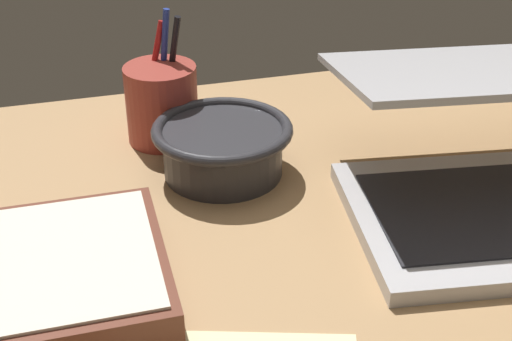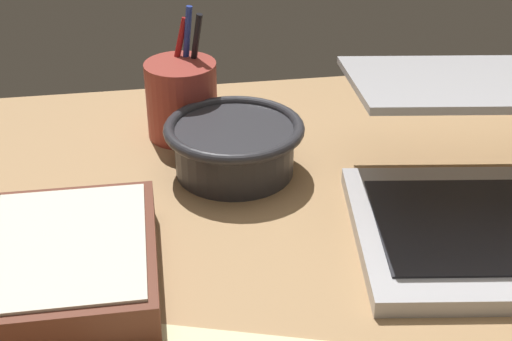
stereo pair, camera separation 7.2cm
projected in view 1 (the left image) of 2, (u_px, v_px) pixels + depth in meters
desk_top at (290, 299)px, 67.20cm from camera, size 140.00×100.00×2.00cm
laptop at (509, 162)px, 77.00cm from camera, size 39.50×38.33×15.96cm
bowl at (223, 146)px, 84.01cm from camera, size 16.62×16.62×6.45cm
pen_cup at (162, 103)px, 91.02cm from camera, size 9.19×9.19×16.69cm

